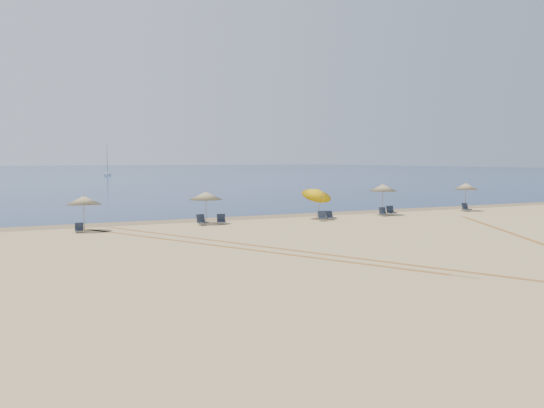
# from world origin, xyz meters

# --- Properties ---
(ground) EXTENTS (160.00, 160.00, 0.00)m
(ground) POSITION_xyz_m (0.00, 0.00, 0.00)
(ground) COLOR tan
(ground) RESTS_ON ground
(ocean) EXTENTS (500.00, 500.00, 0.00)m
(ocean) POSITION_xyz_m (0.00, 225.00, 0.01)
(ocean) COLOR #0C2151
(ocean) RESTS_ON ground
(wet_sand) EXTENTS (500.00, 500.00, 0.00)m
(wet_sand) POSITION_xyz_m (0.00, 24.00, 0.00)
(wet_sand) COLOR olive
(wet_sand) RESTS_ON ground
(umbrella_1) EXTENTS (2.17, 2.20, 2.25)m
(umbrella_1) POSITION_xyz_m (-12.55, 20.62, 1.91)
(umbrella_1) COLOR gray
(umbrella_1) RESTS_ON ground
(umbrella_2) EXTENTS (2.28, 2.28, 2.28)m
(umbrella_2) POSITION_xyz_m (-4.42, 21.28, 1.93)
(umbrella_2) COLOR gray
(umbrella_2) RESTS_ON ground
(umbrella_3) EXTENTS (2.24, 2.27, 2.68)m
(umbrella_3) POSITION_xyz_m (4.09, 20.76, 1.97)
(umbrella_3) COLOR gray
(umbrella_3) RESTS_ON ground
(umbrella_4) EXTENTS (2.23, 2.23, 2.52)m
(umbrella_4) POSITION_xyz_m (10.34, 21.07, 2.17)
(umbrella_4) COLOR gray
(umbrella_4) RESTS_ON ground
(umbrella_5) EXTENTS (2.00, 2.00, 2.45)m
(umbrella_5) POSITION_xyz_m (18.95, 20.90, 2.11)
(umbrella_5) COLOR gray
(umbrella_5) RESTS_ON ground
(chair_1) EXTENTS (0.57, 0.65, 0.60)m
(chair_1) POSITION_xyz_m (-12.93, 20.05, 0.26)
(chair_1) COLOR black
(chair_1) RESTS_ON ground
(chair_2) EXTENTS (0.75, 0.83, 0.73)m
(chair_2) POSITION_xyz_m (-4.98, 20.55, 0.32)
(chair_2) COLOR black
(chair_2) RESTS_ON ground
(chair_3) EXTENTS (0.72, 0.79, 0.68)m
(chair_3) POSITION_xyz_m (-3.53, 20.69, 0.30)
(chair_3) COLOR black
(chair_3) RESTS_ON ground
(chair_4) EXTENTS (0.72, 0.80, 0.71)m
(chair_4) POSITION_xyz_m (3.76, 19.39, 0.31)
(chair_4) COLOR black
(chair_4) RESTS_ON ground
(chair_5) EXTENTS (0.57, 0.66, 0.65)m
(chair_5) POSITION_xyz_m (4.60, 19.70, 0.29)
(chair_5) COLOR black
(chair_5) RESTS_ON ground
(chair_6) EXTENTS (0.62, 0.71, 0.69)m
(chair_6) POSITION_xyz_m (9.81, 20.28, 0.30)
(chair_6) COLOR black
(chair_6) RESTS_ON ground
(chair_7) EXTENTS (0.68, 0.77, 0.73)m
(chair_7) POSITION_xyz_m (10.88, 20.70, 0.32)
(chair_7) COLOR black
(chair_7) RESTS_ON ground
(chair_8) EXTENTS (0.62, 0.72, 0.71)m
(chair_8) POSITION_xyz_m (18.59, 20.46, 0.31)
(chair_8) COLOR black
(chair_8) RESTS_ON ground
(sailboat_1) EXTENTS (2.91, 5.88, 8.48)m
(sailboat_1) POSITION_xyz_m (11.32, 146.47, 2.57)
(sailboat_1) COLOR white
(sailboat_1) RESTS_ON ocean
(tire_tracks) EXTENTS (54.50, 46.26, 0.00)m
(tire_tracks) POSITION_xyz_m (-1.51, 9.12, 0.00)
(tire_tracks) COLOR tan
(tire_tracks) RESTS_ON ground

